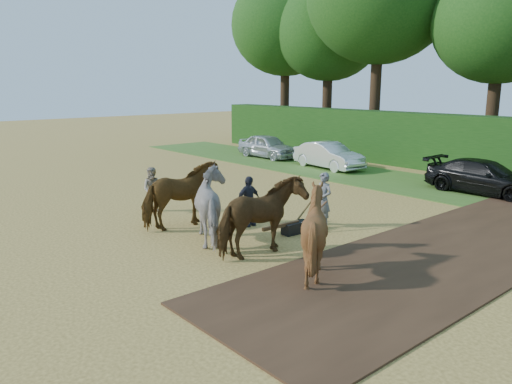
{
  "coord_description": "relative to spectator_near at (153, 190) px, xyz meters",
  "views": [
    {
      "loc": [
        8.02,
        -6.35,
        4.59
      ],
      "look_at": [
        -3.08,
        3.16,
        1.4
      ],
      "focal_mm": 35.0,
      "sensor_mm": 36.0,
      "label": 1
    }
  ],
  "objects": [
    {
      "name": "spectator_far",
      "position": [
        3.62,
        1.47,
        0.0
      ],
      "size": [
        0.43,
        0.98,
        1.66
      ],
      "primitive_type": "imported",
      "rotation": [
        0.0,
        0.0,
        1.54
      ],
      "color": "#242630",
      "rests_on": "ground"
    },
    {
      "name": "earth_strip",
      "position": [
        9.28,
        4.71,
        -0.8
      ],
      "size": [
        4.5,
        17.0,
        0.05
      ],
      "primitive_type": "cube",
      "color": "#472D1C",
      "rests_on": "ground"
    },
    {
      "name": "ground",
      "position": [
        7.78,
        -2.29,
        -0.83
      ],
      "size": [
        120.0,
        120.0,
        0.0
      ],
      "primitive_type": "plane",
      "color": "gold",
      "rests_on": "ground"
    },
    {
      "name": "plough_team",
      "position": [
        5.19,
        -0.1,
        0.24
      ],
      "size": [
        7.03,
        5.1,
        2.15
      ],
      "color": "brown",
      "rests_on": "ground"
    },
    {
      "name": "spectator_near",
      "position": [
        0.0,
        0.0,
        0.0
      ],
      "size": [
        0.98,
        1.02,
        1.65
      ],
      "primitive_type": "imported",
      "rotation": [
        0.0,
        0.0,
        0.92
      ],
      "color": "beige",
      "rests_on": "ground"
    }
  ]
}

